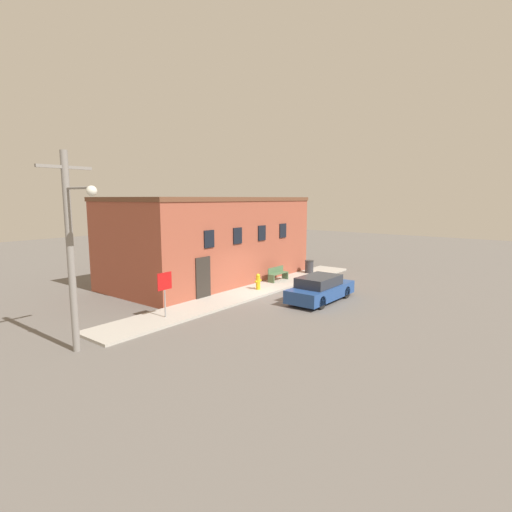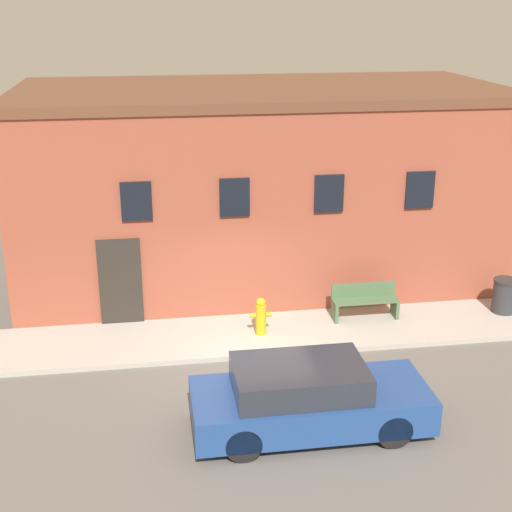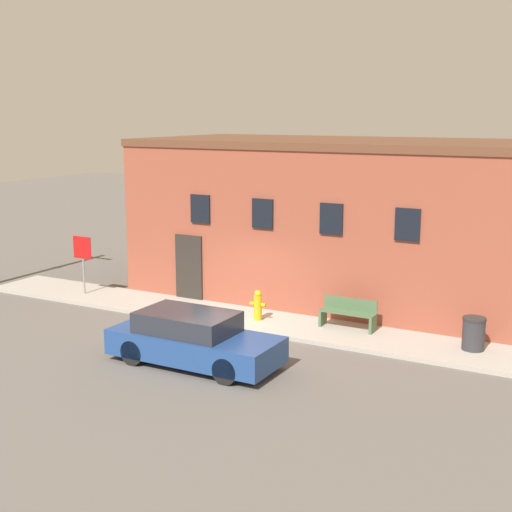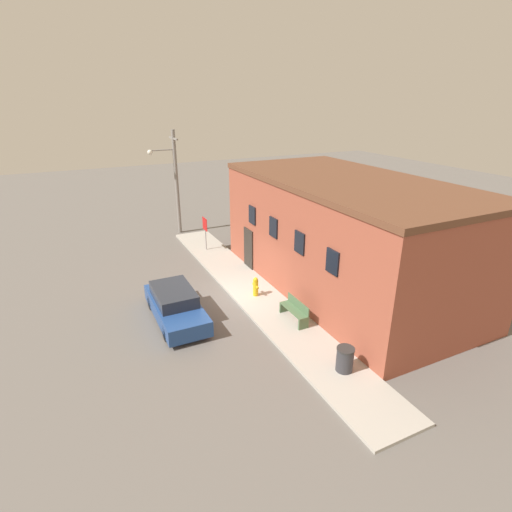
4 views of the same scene
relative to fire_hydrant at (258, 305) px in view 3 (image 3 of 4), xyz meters
name	(u,v)px [view 3 (image 3 of 4)]	position (x,y,z in m)	size (l,w,h in m)	color
ground_plane	(228,330)	(-0.43, -1.00, -0.56)	(80.00, 80.00, 0.00)	#66605B
sidewalk	(246,319)	(-0.43, 0.07, -0.50)	(19.11, 2.15, 0.11)	#B2ADA3
brick_building	(337,218)	(0.67, 4.26, 2.05)	(12.86, 6.37, 5.21)	#9E4C38
fire_hydrant	(258,305)	(0.00, 0.00, 0.00)	(0.50, 0.24, 0.89)	gold
stop_sign	(83,254)	(-6.58, -0.09, 0.92)	(0.74, 0.06, 1.94)	gray
bench	(348,313)	(2.61, 0.50, -0.02)	(1.58, 0.44, 0.85)	#4C6B47
trash_bin	(474,334)	(6.10, 0.32, -0.02)	(0.60, 0.60, 0.85)	#333338
parked_car	(193,339)	(0.25, -3.77, 0.07)	(4.27, 1.70, 1.31)	black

